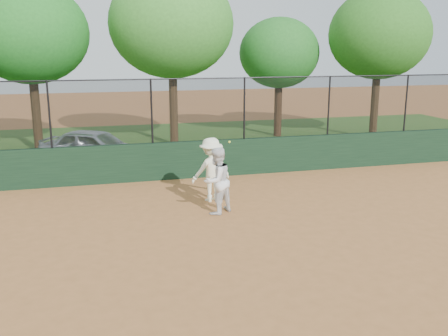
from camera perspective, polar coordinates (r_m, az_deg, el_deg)
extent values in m
plane|color=#AD6A37|center=(10.54, -1.12, -9.35)|extent=(80.00, 80.00, 0.00)
cube|color=#16311C|center=(15.99, -6.30, 0.82)|extent=(26.00, 0.20, 1.20)
cube|color=#274B17|center=(21.94, -8.68, 2.62)|extent=(36.00, 12.00, 0.01)
imported|color=silver|center=(18.18, -14.48, 2.23)|extent=(4.21, 3.31, 1.34)
imported|color=white|center=(12.54, -0.83, -1.47)|extent=(1.05, 0.99, 1.70)
imported|color=white|center=(13.58, -1.47, -0.19)|extent=(1.27, 0.92, 1.76)
sphere|color=#E5F937|center=(13.26, 0.63, 3.00)|extent=(0.06, 0.06, 0.06)
cube|color=black|center=(15.72, -6.45, 6.51)|extent=(26.00, 0.02, 2.00)
cylinder|color=black|center=(15.63, -6.55, 10.08)|extent=(26.00, 0.04, 0.04)
cylinder|color=black|center=(15.59, -19.33, 5.78)|extent=(0.06, 0.06, 2.00)
cylinder|color=black|center=(15.65, -8.27, 6.43)|extent=(0.06, 0.06, 2.00)
cylinder|color=black|center=(16.28, 2.34, 6.83)|extent=(0.06, 0.06, 2.00)
cylinder|color=black|center=(17.40, 11.88, 6.99)|extent=(0.06, 0.06, 2.00)
cylinder|color=black|center=(18.94, 20.08, 6.97)|extent=(0.06, 0.06, 2.00)
cylinder|color=#3B2814|center=(21.42, -20.64, 5.59)|extent=(0.36, 0.36, 2.91)
ellipsoid|color=#1E691F|center=(21.26, -21.38, 14.17)|extent=(4.54, 4.12, 3.92)
cylinder|color=#452D18|center=(21.63, -5.78, 6.68)|extent=(0.36, 0.36, 3.08)
ellipsoid|color=#357A26|center=(21.50, -6.01, 16.06)|extent=(5.16, 4.69, 4.46)
cylinder|color=#3F2515|center=(23.91, 6.19, 6.55)|extent=(0.36, 0.36, 2.44)
ellipsoid|color=#20601F|center=(23.74, 6.35, 12.94)|extent=(3.74, 3.40, 3.23)
cylinder|color=#402B17|center=(24.16, 16.82, 6.70)|extent=(0.36, 0.36, 2.92)
ellipsoid|color=#29631C|center=(24.03, 17.36, 14.39)|extent=(4.61, 4.19, 3.98)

